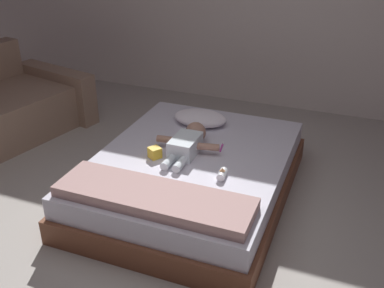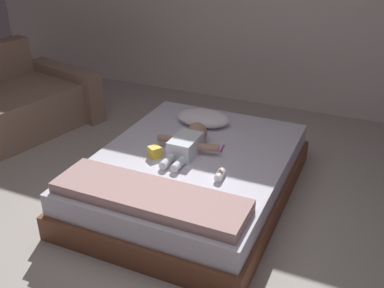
{
  "view_description": "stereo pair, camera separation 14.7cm",
  "coord_description": "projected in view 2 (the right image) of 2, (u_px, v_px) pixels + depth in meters",
  "views": [
    {
      "loc": [
        1.03,
        -2.1,
        2.07
      ],
      "look_at": [
        -0.1,
        0.79,
        0.47
      ],
      "focal_mm": 42.08,
      "sensor_mm": 36.0,
      "label": 1
    },
    {
      "loc": [
        1.17,
        -2.04,
        2.07
      ],
      "look_at": [
        -0.1,
        0.79,
        0.47
      ],
      "focal_mm": 42.08,
      "sensor_mm": 36.0,
      "label": 2
    }
  ],
  "objects": [
    {
      "name": "bed",
      "position": [
        192.0,
        176.0,
        3.63
      ],
      "size": [
        1.49,
        1.94,
        0.37
      ],
      "color": "brown",
      "rests_on": "ground_plane"
    },
    {
      "name": "baby",
      "position": [
        188.0,
        142.0,
        3.58
      ],
      "size": [
        0.53,
        0.62,
        0.17
      ],
      "color": "silver",
      "rests_on": "bed"
    },
    {
      "name": "pillow",
      "position": [
        203.0,
        118.0,
        4.03
      ],
      "size": [
        0.48,
        0.32,
        0.12
      ],
      "color": "white",
      "rests_on": "bed"
    },
    {
      "name": "ground_plane",
      "position": [
        158.0,
        257.0,
        3.03
      ],
      "size": [
        8.0,
        8.0,
        0.0
      ],
      "primitive_type": "plane",
      "color": "#AAA39C"
    },
    {
      "name": "baby_bottle",
      "position": [
        220.0,
        175.0,
        3.22
      ],
      "size": [
        0.07,
        0.12,
        0.08
      ],
      "color": "white",
      "rests_on": "bed"
    },
    {
      "name": "toothbrush",
      "position": [
        223.0,
        147.0,
        3.64
      ],
      "size": [
        0.03,
        0.14,
        0.02
      ],
      "color": "#BB3B9C",
      "rests_on": "bed"
    },
    {
      "name": "toy_block",
      "position": [
        155.0,
        152.0,
        3.5
      ],
      "size": [
        0.12,
        0.12,
        0.08
      ],
      "color": "yellow",
      "rests_on": "bed"
    },
    {
      "name": "blanket",
      "position": [
        149.0,
        196.0,
        2.96
      ],
      "size": [
        1.34,
        0.39,
        0.08
      ],
      "color": "tan",
      "rests_on": "bed"
    }
  ]
}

